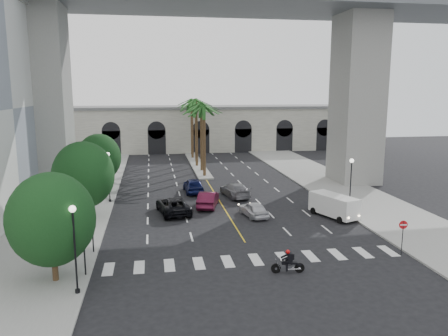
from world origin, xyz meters
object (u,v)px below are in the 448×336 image
at_px(car_a, 254,209).
at_px(car_b, 208,199).
at_px(motorcycle_rider, 289,262).
at_px(traffic_signal_near, 84,239).
at_px(pedestrian_a, 26,238).
at_px(traffic_signal_far, 92,220).
at_px(car_c, 173,206).
at_px(cargo_van, 334,205).
at_px(lamp_post_left_near, 74,242).
at_px(lamp_post_right, 351,181).
at_px(car_d, 235,190).
at_px(pedestrian_b, 80,214).
at_px(lamp_post_left_far, 109,173).
at_px(car_e, 193,185).
at_px(do_not_enter_sign, 403,230).

bearing_deg(car_a, car_b, -57.88).
bearing_deg(car_a, motorcycle_rider, 75.98).
xyz_separation_m(traffic_signal_near, pedestrian_a, (-5.01, 5.62, -1.59)).
height_order(traffic_signal_near, car_b, traffic_signal_near).
distance_m(traffic_signal_near, car_b, 18.23).
relative_size(traffic_signal_far, car_a, 0.89).
bearing_deg(car_c, cargo_van, 155.83).
height_order(cargo_van, pedestrian_a, cargo_van).
relative_size(lamp_post_left_near, pedestrian_a, 3.49).
bearing_deg(traffic_signal_near, lamp_post_left_near, -92.29).
height_order(lamp_post_left_near, motorcycle_rider, lamp_post_left_near).
distance_m(lamp_post_right, car_a, 9.52).
height_order(lamp_post_right, car_a, lamp_post_right).
bearing_deg(cargo_van, pedestrian_a, 168.44).
xyz_separation_m(car_a, car_d, (-0.28, 7.73, 0.07)).
bearing_deg(car_a, pedestrian_b, -9.78).
bearing_deg(car_a, lamp_post_left_far, -38.88).
bearing_deg(cargo_van, motorcycle_rider, -145.87).
bearing_deg(pedestrian_b, car_a, 18.24).
bearing_deg(lamp_post_left_near, car_a, 45.24).
xyz_separation_m(lamp_post_right, car_b, (-12.90, 4.78, -2.42)).
xyz_separation_m(lamp_post_right, car_c, (-16.49, 2.99, -2.44)).
height_order(lamp_post_left_far, car_e, lamp_post_left_far).
bearing_deg(lamp_post_right, pedestrian_a, -170.01).
bearing_deg(cargo_van, car_d, 108.51).
distance_m(car_a, pedestrian_b, 15.53).
bearing_deg(pedestrian_b, cargo_van, 14.00).
height_order(traffic_signal_near, car_d, traffic_signal_near).
xyz_separation_m(traffic_signal_near, motorcycle_rider, (12.87, -1.51, -1.80)).
bearing_deg(car_c, motorcycle_rider, 104.21).
xyz_separation_m(traffic_signal_near, do_not_enter_sign, (21.80, 0.15, -0.65)).
distance_m(car_d, car_e, 5.11).
distance_m(car_e, pedestrian_b, 15.31).
xyz_separation_m(lamp_post_left_far, cargo_van, (20.91, -8.77, -2.05)).
bearing_deg(traffic_signal_near, traffic_signal_far, 90.00).
bearing_deg(car_d, car_b, 37.57).
distance_m(lamp_post_left_far, traffic_signal_far, 14.52).
xyz_separation_m(car_c, car_e, (2.73, 8.20, 0.06)).
bearing_deg(traffic_signal_near, car_a, 39.74).
bearing_deg(lamp_post_left_near, car_b, 60.89).
bearing_deg(car_a, car_c, -27.85).
relative_size(lamp_post_left_near, traffic_signal_far, 1.47).
bearing_deg(cargo_van, pedestrian_b, 156.33).
height_order(traffic_signal_near, traffic_signal_far, same).
bearing_deg(do_not_enter_sign, pedestrian_a, 175.59).
distance_m(car_c, do_not_enter_sign, 20.55).
height_order(lamp_post_left_far, traffic_signal_far, lamp_post_left_far).
bearing_deg(car_e, car_b, 95.45).
height_order(motorcycle_rider, cargo_van, cargo_van).
relative_size(car_d, pedestrian_a, 3.46).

